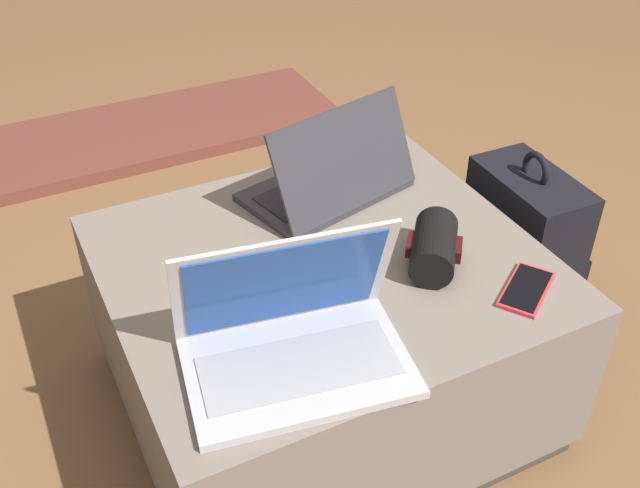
# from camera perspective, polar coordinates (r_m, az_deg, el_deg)

# --- Properties ---
(ground_plane) EXTENTS (14.00, 14.00, 0.00)m
(ground_plane) POSITION_cam_1_polar(r_m,az_deg,el_deg) (1.80, 0.28, -11.71)
(ground_plane) COLOR brown
(ottoman) EXTENTS (0.86, 0.78, 0.41)m
(ottoman) POSITION_cam_1_polar(r_m,az_deg,el_deg) (1.65, 0.30, -6.88)
(ottoman) COLOR #3D3832
(ottoman) RESTS_ON ground_plane
(laptop_near) EXTENTS (0.41, 0.31, 0.25)m
(laptop_near) POSITION_cam_1_polar(r_m,az_deg,el_deg) (1.27, -2.06, -7.15)
(laptop_near) COLOR #B7B7BC
(laptop_near) RESTS_ON ottoman
(laptop_far) EXTENTS (0.40, 0.30, 0.22)m
(laptop_far) POSITION_cam_1_polar(r_m,az_deg,el_deg) (1.69, 0.86, 4.97)
(laptop_far) COLOR #333338
(laptop_far) RESTS_ON ottoman
(cell_phone) EXTENTS (0.16, 0.14, 0.01)m
(cell_phone) POSITION_cam_1_polar(r_m,az_deg,el_deg) (1.49, 15.45, -3.35)
(cell_phone) COLOR red
(cell_phone) RESTS_ON ottoman
(backpack) EXTENTS (0.21, 0.30, 0.50)m
(backpack) POSITION_cam_1_polar(r_m,az_deg,el_deg) (1.93, 15.15, -0.78)
(backpack) COLOR black
(backpack) RESTS_ON ground_plane
(wrist_brace) EXTENTS (0.17, 0.18, 0.09)m
(wrist_brace) POSITION_cam_1_polar(r_m,az_deg,el_deg) (1.50, 8.68, -0.23)
(wrist_brace) COLOR black
(wrist_brace) RESTS_ON ottoman
(fireplace_hearth) EXTENTS (1.40, 0.50, 0.04)m
(fireplace_hearth) POSITION_cam_1_polar(r_m,az_deg,el_deg) (2.89, -12.86, 8.37)
(fireplace_hearth) COLOR brown
(fireplace_hearth) RESTS_ON ground_plane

